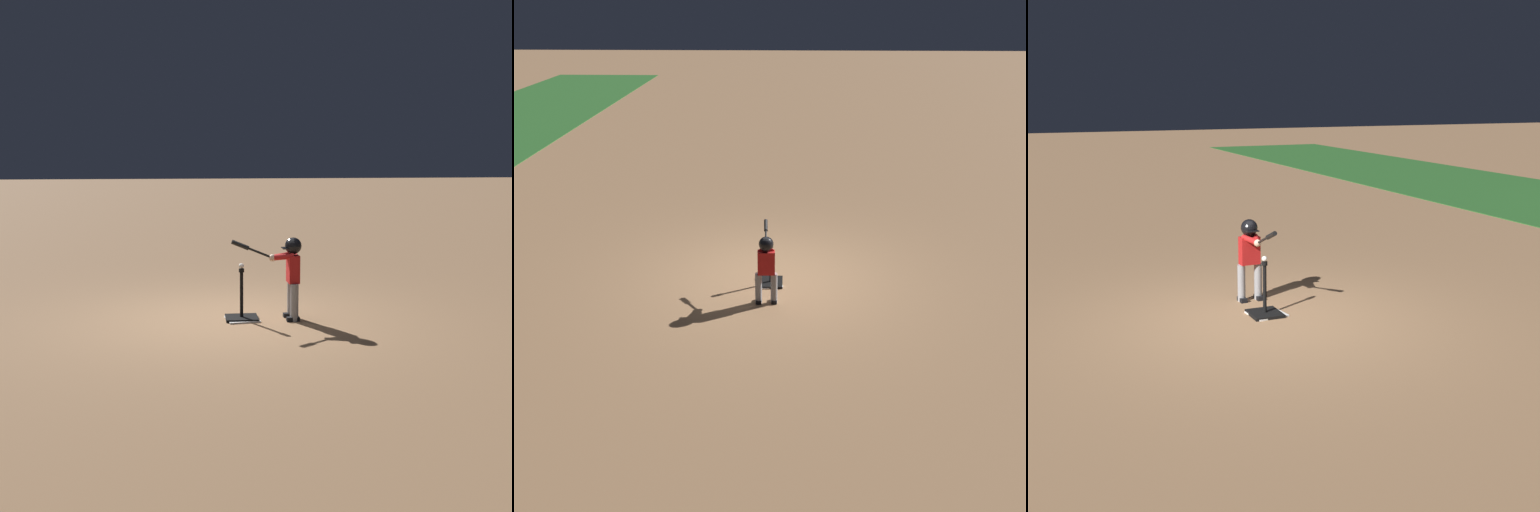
# 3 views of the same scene
# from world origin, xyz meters

# --- Properties ---
(ground_plane) EXTENTS (90.00, 90.00, 0.00)m
(ground_plane) POSITION_xyz_m (0.00, 0.00, 0.00)
(ground_plane) COLOR #99704C
(home_plate) EXTENTS (0.49, 0.49, 0.02)m
(home_plate) POSITION_xyz_m (-0.21, 0.08, 0.01)
(home_plate) COLOR white
(home_plate) RESTS_ON ground_plane
(batting_tee) EXTENTS (0.45, 0.41, 0.73)m
(batting_tee) POSITION_xyz_m (-0.20, 0.06, 0.10)
(batting_tee) COLOR black
(batting_tee) RESTS_ON ground_plane
(batter_child) EXTENTS (0.99, 0.37, 1.16)m
(batter_child) POSITION_xyz_m (-0.89, 0.11, 0.74)
(batter_child) COLOR gray
(batter_child) RESTS_ON ground_plane
(baseball) EXTENTS (0.07, 0.07, 0.07)m
(baseball) POSITION_xyz_m (-0.20, 0.06, 0.76)
(baseball) COLOR white
(baseball) RESTS_ON batting_tee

